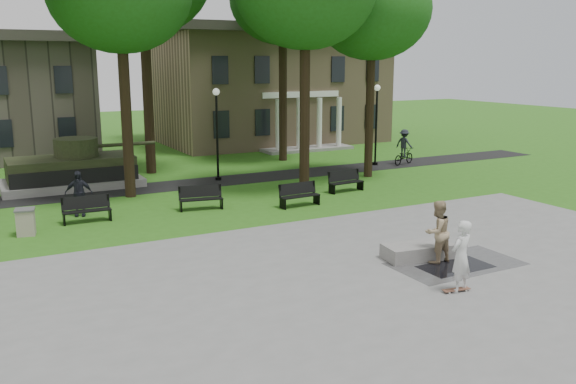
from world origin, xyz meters
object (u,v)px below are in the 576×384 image
(skateboarder, at_px, (461,256))
(friend_watching, at_px, (437,232))
(concrete_block, at_px, (418,251))
(park_bench_0, at_px, (86,209))
(trash_bin, at_px, (26,222))
(cyclist, at_px, (404,150))

(skateboarder, distance_m, friend_watching, 2.42)
(concrete_block, relative_size, park_bench_0, 1.21)
(friend_watching, relative_size, park_bench_0, 1.07)
(friend_watching, relative_size, trash_bin, 2.02)
(skateboarder, xyz_separation_m, cyclist, (11.72, 17.08, -0.14))
(skateboarder, relative_size, trash_bin, 2.05)
(skateboarder, relative_size, park_bench_0, 1.08)
(friend_watching, bearing_deg, skateboarder, 57.11)
(park_bench_0, bearing_deg, concrete_block, -46.68)
(friend_watching, xyz_separation_m, cyclist, (10.62, 14.92, -0.12))
(cyclist, height_order, park_bench_0, cyclist)
(concrete_block, xyz_separation_m, park_bench_0, (-8.36, 9.50, 0.28))
(skateboarder, height_order, friend_watching, skateboarder)
(cyclist, xyz_separation_m, park_bench_0, (-19.19, -4.84, -0.34))
(park_bench_0, bearing_deg, trash_bin, -156.94)
(concrete_block, xyz_separation_m, cyclist, (10.83, 14.34, 0.62))
(park_bench_0, height_order, trash_bin, park_bench_0)
(trash_bin, bearing_deg, friend_watching, -40.45)
(park_bench_0, bearing_deg, friend_watching, -47.66)
(skateboarder, xyz_separation_m, friend_watching, (1.09, 2.16, -0.01))
(skateboarder, distance_m, trash_bin, 14.97)
(trash_bin, bearing_deg, skateboarder, -49.49)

